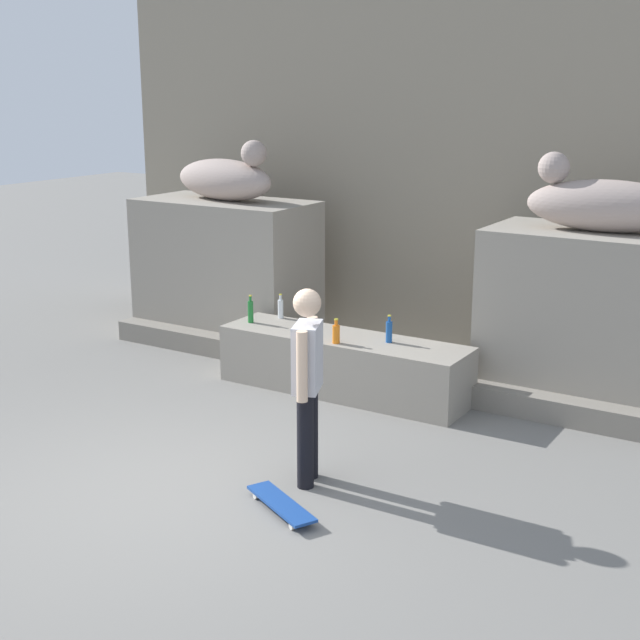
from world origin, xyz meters
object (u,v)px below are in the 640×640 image
object	(u,v)px
bottle_orange	(336,333)
bottle_blue	(389,331)
skateboard	(281,504)
bottle_clear	(281,308)
statue_reclining_right	(604,203)
statue_reclining_left	(226,178)
skater	(307,378)
bottle_green	(251,311)

from	to	relation	value
bottle_orange	bottle_blue	xyz separation A→B (m)	(0.45, 0.32, 0.02)
skateboard	bottle_clear	bearing A→B (deg)	151.32
statue_reclining_right	skateboard	distance (m)	4.48
statue_reclining_right	skateboard	world-z (taller)	statue_reclining_right
statue_reclining_left	bottle_orange	xyz separation A→B (m)	(2.42, -1.33, -1.37)
statue_reclining_right	bottle_clear	distance (m)	3.72
skater	bottle_clear	size ratio (longest dim) A/B	5.84
skateboard	bottle_blue	world-z (taller)	bottle_blue
statue_reclining_left	bottle_orange	size ratio (longest dim) A/B	6.36
statue_reclining_right	bottle_green	world-z (taller)	statue_reclining_right
skateboard	bottle_green	size ratio (longest dim) A/B	2.52
statue_reclining_left	bottle_green	distance (m)	2.10
statue_reclining_left	bottle_orange	world-z (taller)	statue_reclining_left
bottle_clear	bottle_green	size ratio (longest dim) A/B	0.90
statue_reclining_right	bottle_blue	size ratio (longest dim) A/B	5.59
bottle_blue	bottle_green	distance (m)	1.71
skateboard	bottle_blue	bearing A→B (deg)	127.27
statue_reclining_right	statue_reclining_left	bearing A→B (deg)	-5.06
statue_reclining_right	bottle_blue	xyz separation A→B (m)	(-1.84, -1.01, -1.35)
bottle_orange	bottle_clear	size ratio (longest dim) A/B	0.92
statue_reclining_right	bottle_green	size ratio (longest dim) A/B	5.16
skater	bottle_green	xyz separation A→B (m)	(-2.08, 2.06, -0.16)
bottle_blue	bottle_clear	world-z (taller)	bottle_blue
bottle_orange	bottle_green	bearing A→B (deg)	170.54
statue_reclining_left	bottle_blue	world-z (taller)	statue_reclining_left
bottle_orange	bottle_clear	distance (m)	1.21
statue_reclining_right	skater	bearing A→B (deg)	60.12
skater	bottle_clear	distance (m)	3.07
skateboard	bottle_orange	bearing A→B (deg)	138.42
bottle_blue	bottle_green	world-z (taller)	bottle_green
skater	bottle_clear	bearing A→B (deg)	-163.37
bottle_orange	statue_reclining_right	bearing A→B (deg)	30.16
skater	skateboard	world-z (taller)	skater
bottle_orange	bottle_blue	bearing A→B (deg)	35.25
statue_reclining_left	skateboard	distance (m)	5.43
skateboard	bottle_green	xyz separation A→B (m)	(-2.19, 2.63, 0.70)
statue_reclining_left	skater	size ratio (longest dim) A/B	1.00
bottle_green	statue_reclining_right	bearing A→B (deg)	17.61
bottle_clear	bottle_green	bearing A→B (deg)	-117.31
skater	bottle_green	bearing A→B (deg)	-156.46
statue_reclining_right	bottle_blue	bearing A→B (deg)	23.72
skateboard	bottle_blue	size ratio (longest dim) A/B	2.73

